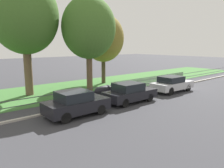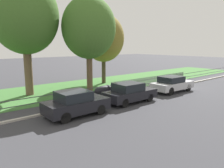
{
  "view_description": "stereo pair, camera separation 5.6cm",
  "coord_description": "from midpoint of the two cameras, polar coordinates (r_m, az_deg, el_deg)",
  "views": [
    {
      "loc": [
        -17.65,
        -11.89,
        4.07
      ],
      "look_at": [
        -6.73,
        0.74,
        1.1
      ],
      "focal_mm": 35.0,
      "sensor_mm": 36.0,
      "label": 1
    },
    {
      "loc": [
        -17.61,
        -11.92,
        4.07
      ],
      "look_at": [
        -6.73,
        0.74,
        1.1
      ],
      "focal_mm": 35.0,
      "sensor_mm": 36.0,
      "label": 2
    }
  ],
  "objects": [
    {
      "name": "parked_car_navy_estate",
      "position": [
        19.95,
        15.5,
        0.05
      ],
      "size": [
        4.19,
        1.9,
        1.4
      ],
      "rotation": [
        0.0,
        0.0,
        -0.04
      ],
      "color": "#BCBCC1",
      "rests_on": "ground"
    },
    {
      "name": "parked_car_black_saloon",
      "position": [
        15.74,
        4.72,
        -2.25
      ],
      "size": [
        4.04,
        1.81,
        1.43
      ],
      "rotation": [
        0.0,
        0.0,
        -0.02
      ],
      "color": "black",
      "rests_on": "ground"
    },
    {
      "name": "park_fence",
      "position": [
        22.81,
        10.7,
        0.83
      ],
      "size": [
        40.25,
        0.05,
        0.94
      ],
      "color": "#4C4C51",
      "rests_on": "ground"
    },
    {
      "name": "parked_car_silver_hatchback",
      "position": [
        12.92,
        -9.32,
        -4.99
      ],
      "size": [
        3.76,
        1.81,
        1.48
      ],
      "rotation": [
        0.0,
        0.0,
        -0.01
      ],
      "color": "black",
      "rests_on": "ground"
    },
    {
      "name": "grass_strip",
      "position": [
        25.49,
        3.77,
        0.89
      ],
      "size": [
        40.25,
        7.89,
        0.01
      ],
      "primitive_type": "cube",
      "color": "#3D7033",
      "rests_on": "ground"
    },
    {
      "name": "kerb_stone",
      "position": [
        21.7,
        14.82,
        -0.9
      ],
      "size": [
        40.25,
        0.2,
        0.12
      ],
      "primitive_type": "cube",
      "color": "#B2ADA3",
      "rests_on": "ground"
    },
    {
      "name": "tree_nearest_kerb",
      "position": [
        19.15,
        -21.77,
        16.19
      ],
      "size": [
        5.29,
        5.29,
        9.42
      ],
      "color": "brown",
      "rests_on": "ground"
    },
    {
      "name": "tree_mid_park",
      "position": [
        23.56,
        -2.17,
        11.86
      ],
      "size": [
        4.37,
        4.37,
        7.34
      ],
      "color": "#473828",
      "rests_on": "ground"
    },
    {
      "name": "ground_plane",
      "position": [
        21.66,
        15.03,
        -1.09
      ],
      "size": [
        120.0,
        120.0,
        0.0
      ],
      "primitive_type": "plane",
      "color": "#38383D"
    },
    {
      "name": "covered_motorcycle",
      "position": [
        16.96,
        -1.96,
        -1.66
      ],
      "size": [
        1.89,
        0.82,
        0.99
      ],
      "rotation": [
        0.0,
        0.0,
        -0.07
      ],
      "color": "black",
      "rests_on": "ground"
    },
    {
      "name": "tree_behind_motorcycle",
      "position": [
        18.88,
        -5.99,
        14.31
      ],
      "size": [
        4.51,
        4.51,
        8.1
      ],
      "color": "brown",
      "rests_on": "ground"
    }
  ]
}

